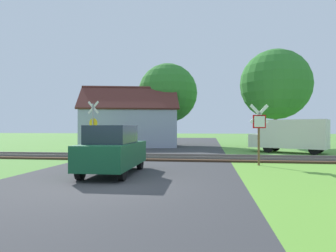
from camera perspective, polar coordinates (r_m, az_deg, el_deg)
The scene contains 10 objects.
ground_plane at distance 9.08m, azimuth -11.00°, elevation -11.11°, with size 160.00×160.00×0.00m, color #5B933D.
road_asphalt at distance 10.96m, azimuth -7.56°, elevation -9.23°, with size 7.84×80.00×0.01m, color #38383A.
rail_track at distance 16.51m, azimuth -2.21°, elevation -6.04°, with size 60.00×2.60×0.22m.
stop_sign_near at distance 14.05m, azimuth 16.95°, elevation -0.48°, with size 0.86×0.24×2.76m.
crossing_sign_far at distance 20.68m, azimuth -14.09°, elevation 0.56°, with size 0.86×0.23×3.50m.
house at distance 27.34m, azimuth -7.34°, elevation -0.01°, with size 9.52×7.43×5.47m.
tree_right at distance 28.12m, azimuth 19.79°, elevation 7.44°, with size 6.13×6.13×8.57m.
tree_center at distance 29.71m, azimuth -0.04°, elevation 6.27°, with size 5.80×5.80×8.03m.
mail_truck at distance 21.89m, azimuth 22.29°, elevation -1.52°, with size 5.20×3.94×2.24m.
parked_car at distance 11.14m, azimuth -10.38°, elevation -4.47°, with size 1.72×4.03×1.78m.
Camera 1 is at (2.89, -8.43, 1.70)m, focal length 32.00 mm.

